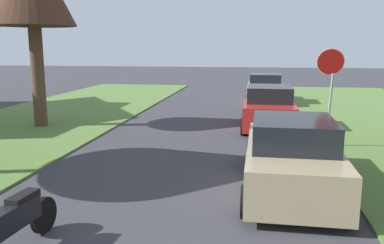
{
  "coord_description": "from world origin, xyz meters",
  "views": [
    {
      "loc": [
        1.6,
        -1.15,
        3.01
      ],
      "look_at": [
        0.11,
        8.35,
        1.22
      ],
      "focal_mm": 37.87,
      "sensor_mm": 36.0,
      "label": 1
    }
  ],
  "objects": [
    {
      "name": "parked_sedan_silver",
      "position": [
        2.11,
        21.22,
        0.72
      ],
      "size": [
        1.98,
        4.42,
        1.57
      ],
      "color": "#BCBCC1",
      "rests_on": "ground"
    },
    {
      "name": "parked_sedan_tan",
      "position": [
        2.39,
        7.31,
        0.72
      ],
      "size": [
        1.98,
        4.42,
        1.57
      ],
      "color": "tan",
      "rests_on": "ground"
    },
    {
      "name": "parked_motorcycle",
      "position": [
        -1.82,
        3.91,
        0.48
      ],
      "size": [
        0.6,
        2.05,
        0.97
      ],
      "color": "black",
      "rests_on": "ground"
    },
    {
      "name": "parked_sedan_red",
      "position": [
        2.13,
        14.22,
        0.72
      ],
      "size": [
        1.98,
        4.42,
        1.57
      ],
      "color": "red",
      "rests_on": "ground"
    },
    {
      "name": "stop_sign_far",
      "position": [
        3.77,
        11.31,
        2.16
      ],
      "size": [
        0.81,
        0.64,
        2.92
      ],
      "color": "#9EA0A5",
      "rests_on": "grass_verge_right"
    }
  ]
}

